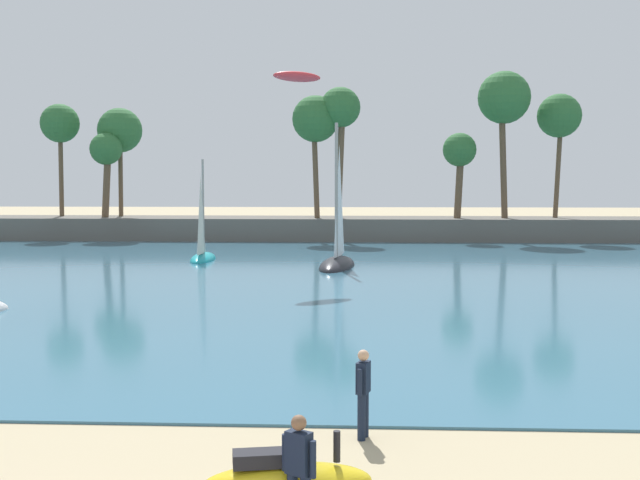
{
  "coord_description": "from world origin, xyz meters",
  "views": [
    {
      "loc": [
        2.52,
        -6.67,
        4.78
      ],
      "look_at": [
        1.52,
        14.32,
        3.15
      ],
      "focal_mm": 43.81,
      "sensor_mm": 36.0,
      "label": 1
    }
  ],
  "objects": [
    {
      "name": "sea",
      "position": [
        0.0,
        51.61,
        0.03
      ],
      "size": [
        220.0,
        87.17,
        0.06
      ],
      "primitive_type": "cube",
      "color": "#386B84",
      "rests_on": "ground"
    },
    {
      "name": "palm_headland",
      "position": [
        -0.2,
        55.18,
        3.35
      ],
      "size": [
        87.16,
        6.07,
        13.13
      ],
      "color": "#605B54",
      "rests_on": "ground"
    },
    {
      "name": "person_rigging_by_gear",
      "position": [
        1.76,
        3.43,
        0.89
      ],
      "size": [
        0.48,
        0.35,
        1.67
      ],
      "color": "#141E33",
      "rests_on": "ground"
    },
    {
      "name": "person_at_waterline",
      "position": [
        2.64,
        7.46,
        0.89
      ],
      "size": [
        0.29,
        0.53,
        1.67
      ],
      "color": "#141E33",
      "rests_on": "ground"
    },
    {
      "name": "sailboat_near_shore",
      "position": [
        -6.55,
        38.57,
        0.63
      ],
      "size": [
        1.41,
        4.42,
        6.36
      ],
      "color": "teal",
      "rests_on": "sea"
    },
    {
      "name": "sailboat_toward_headland",
      "position": [
        1.46,
        35.43,
        0.81
      ],
      "size": [
        2.48,
        5.92,
        8.32
      ],
      "color": "black",
      "rests_on": "sea"
    },
    {
      "name": "kite_aloft_low_near_shore",
      "position": [
        -0.33,
        30.45,
        9.63
      ],
      "size": [
        2.67,
        2.4,
        0.59
      ],
      "primitive_type": "ellipsoid",
      "rotation": [
        -0.26,
        0.0,
        0.67
      ],
      "color": "red"
    }
  ]
}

